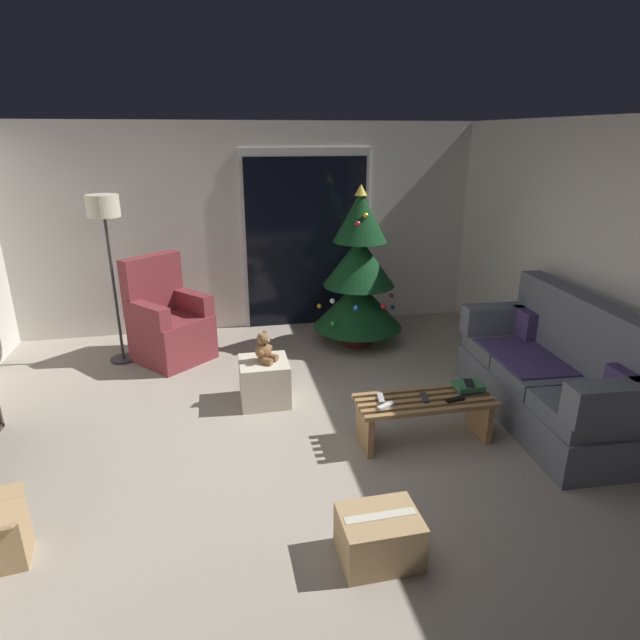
# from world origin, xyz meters

# --- Properties ---
(ground_plane) EXTENTS (7.00, 7.00, 0.00)m
(ground_plane) POSITION_xyz_m (0.00, 0.00, 0.00)
(ground_plane) COLOR #9E9384
(wall_back) EXTENTS (5.72, 0.12, 2.50)m
(wall_back) POSITION_xyz_m (0.00, 3.06, 1.25)
(wall_back) COLOR silver
(wall_back) RESTS_ON ground
(patio_door_frame) EXTENTS (1.60, 0.02, 2.20)m
(patio_door_frame) POSITION_xyz_m (0.69, 2.99, 1.10)
(patio_door_frame) COLOR silver
(patio_door_frame) RESTS_ON ground
(patio_door_glass) EXTENTS (1.50, 0.02, 2.10)m
(patio_door_glass) POSITION_xyz_m (0.69, 2.97, 1.05)
(patio_door_glass) COLOR black
(patio_door_glass) RESTS_ON ground
(couch) EXTENTS (0.88, 1.98, 1.08)m
(couch) POSITION_xyz_m (2.32, 0.15, 0.40)
(couch) COLOR slate
(couch) RESTS_ON ground
(coffee_table) EXTENTS (1.10, 0.40, 0.37)m
(coffee_table) POSITION_xyz_m (1.11, 0.03, 0.25)
(coffee_table) COLOR #9E7547
(coffee_table) RESTS_ON ground
(remote_graphite) EXTENTS (0.07, 0.16, 0.02)m
(remote_graphite) POSITION_xyz_m (1.11, 0.03, 0.38)
(remote_graphite) COLOR #333338
(remote_graphite) RESTS_ON coffee_table
(remote_silver) EXTENTS (0.07, 0.16, 0.02)m
(remote_silver) POSITION_xyz_m (0.76, 0.08, 0.38)
(remote_silver) COLOR #ADADB2
(remote_silver) RESTS_ON coffee_table
(remote_white) EXTENTS (0.16, 0.11, 0.02)m
(remote_white) POSITION_xyz_m (0.77, -0.04, 0.38)
(remote_white) COLOR silver
(remote_white) RESTS_ON coffee_table
(remote_black) EXTENTS (0.16, 0.07, 0.02)m
(remote_black) POSITION_xyz_m (1.33, -0.05, 0.38)
(remote_black) COLOR black
(remote_black) RESTS_ON coffee_table
(book_stack) EXTENTS (0.22, 0.18, 0.07)m
(book_stack) POSITION_xyz_m (1.51, 0.09, 0.41)
(book_stack) COLOR #285684
(book_stack) RESTS_ON coffee_table
(cell_phone) EXTENTS (0.10, 0.16, 0.01)m
(cell_phone) POSITION_xyz_m (1.51, 0.08, 0.44)
(cell_phone) COLOR black
(cell_phone) RESTS_ON book_stack
(christmas_tree) EXTENTS (1.02, 1.02, 1.84)m
(christmas_tree) POSITION_xyz_m (1.14, 2.14, 0.82)
(christmas_tree) COLOR #4C1E19
(christmas_tree) RESTS_ON ground
(armchair) EXTENTS (0.96, 0.97, 1.13)m
(armchair) POSITION_xyz_m (-0.99, 2.14, 0.40)
(armchair) COLOR maroon
(armchair) RESTS_ON ground
(floor_lamp) EXTENTS (0.32, 0.32, 1.78)m
(floor_lamp) POSITION_xyz_m (-1.51, 2.19, 1.51)
(floor_lamp) COLOR #2D2D30
(floor_lamp) RESTS_ON ground
(ottoman) EXTENTS (0.44, 0.44, 0.41)m
(ottoman) POSITION_xyz_m (-0.08, 0.93, 0.20)
(ottoman) COLOR beige
(ottoman) RESTS_ON ground
(teddy_bear_chestnut) EXTENTS (0.22, 0.21, 0.29)m
(teddy_bear_chestnut) POSITION_xyz_m (-0.07, 0.93, 0.53)
(teddy_bear_chestnut) COLOR brown
(teddy_bear_chestnut) RESTS_ON ottoman
(cardboard_box_taped_mid_floor) EXTENTS (0.46, 0.36, 0.30)m
(cardboard_box_taped_mid_floor) POSITION_xyz_m (0.38, -1.11, 0.15)
(cardboard_box_taped_mid_floor) COLOR tan
(cardboard_box_taped_mid_floor) RESTS_ON ground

